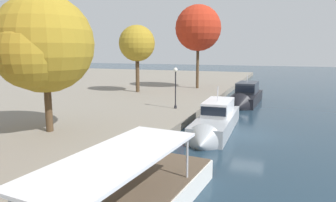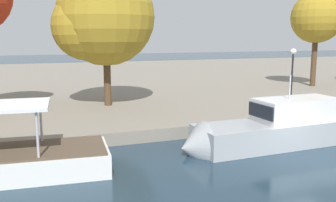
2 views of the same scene
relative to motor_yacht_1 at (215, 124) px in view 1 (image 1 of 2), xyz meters
The scene contains 7 objects.
ground_plane 2.70m from the motor_yacht_1, 91.59° to the right, with size 220.00×220.00×0.00m, color #1E3342.
motor_yacht_1 is the anchor object (origin of this frame).
motor_yacht_2 14.35m from the motor_yacht_1, ahead, with size 10.29×3.26×4.42m.
lamp_post 7.60m from the motor_yacht_1, 45.92° to the left, with size 0.41×0.41×4.10m.
tree_1 14.05m from the motor_yacht_1, 122.54° to the left, with size 7.14×6.82×9.66m.
tree_2 21.45m from the motor_yacht_1, 43.84° to the left, with size 4.96×4.96×9.21m.
tree_4 24.94m from the motor_yacht_1, 19.16° to the left, with size 6.86×6.86×12.50m.
Camera 1 is at (-23.78, -2.34, 6.53)m, focal length 32.94 mm.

